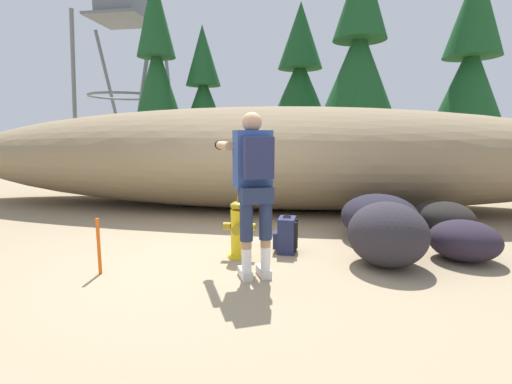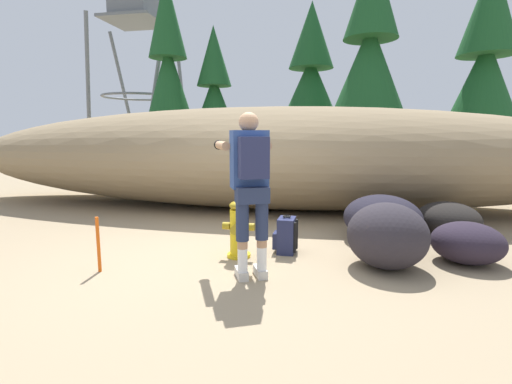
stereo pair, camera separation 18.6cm
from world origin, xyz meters
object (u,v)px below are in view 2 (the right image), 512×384
boulder_small (382,218)px  watchtower (134,4)px  spare_backpack (286,236)px  boulder_large (448,220)px  utility_worker (250,174)px  boulder_outlier (468,243)px  survey_stake (98,245)px  boulder_mid (387,236)px  fire_hydrant (239,230)px

boulder_small → watchtower: (-9.21, 10.58, 6.70)m
spare_backpack → watchtower: watchtower is taller
spare_backpack → watchtower: (-7.97, 11.36, 6.80)m
boulder_large → watchtower: watchtower is taller
utility_worker → boulder_large: bearing=-75.7°
boulder_small → boulder_outlier: bearing=-42.5°
survey_stake → boulder_small: bearing=30.5°
boulder_small → watchtower: 15.55m
boulder_outlier → survey_stake: 4.11m
spare_backpack → boulder_large: (2.18, 1.15, 0.04)m
utility_worker → boulder_outlier: bearing=-94.7°
watchtower → boulder_small: bearing=-49.0°
utility_worker → boulder_mid: size_ratio=1.87×
fire_hydrant → watchtower: (-7.43, 11.65, 6.68)m
boulder_outlier → watchtower: 16.61m
fire_hydrant → spare_backpack: fire_hydrant is taller
utility_worker → boulder_small: (1.52, 1.62, -0.74)m
fire_hydrant → boulder_small: (1.78, 1.07, -0.02)m
fire_hydrant → utility_worker: bearing=-65.2°
utility_worker → boulder_mid: bearing=-94.7°
spare_backpack → boulder_mid: 1.20m
utility_worker → survey_stake: 1.79m
utility_worker → spare_backpack: 1.23m
boulder_mid → utility_worker: bearing=-160.0°
utility_worker → boulder_large: 3.27m
utility_worker → boulder_mid: utility_worker is taller
fire_hydrant → spare_backpack: bearing=27.9°
spare_backpack → boulder_mid: boulder_mid is taller
spare_backpack → watchtower: size_ratio=0.05×
boulder_mid → watchtower: watchtower is taller
boulder_mid → boulder_small: size_ratio=0.82×
fire_hydrant → boulder_mid: (1.69, -0.04, 0.03)m
utility_worker → watchtower: watchtower is taller
boulder_large → survey_stake: size_ratio=1.53×
boulder_outlier → utility_worker: bearing=-160.1°
spare_backpack → watchtower: bearing=-53.1°
watchtower → boulder_large: bearing=-45.2°
survey_stake → boulder_mid: bearing=13.6°
fire_hydrant → boulder_mid: 1.69m
spare_backpack → survey_stake: (-1.88, -1.06, 0.08)m
boulder_small → boulder_outlier: (0.84, -0.77, -0.08)m
boulder_large → watchtower: bearing=134.8°
utility_worker → boulder_mid: 1.68m
boulder_large → survey_stake: bearing=-151.5°
utility_worker → survey_stake: size_ratio=2.80×
boulder_mid → watchtower: (-9.12, 11.68, 6.66)m
fire_hydrant → boulder_outlier: fire_hydrant is taller
spare_backpack → boulder_small: bearing=-145.9°
boulder_mid → boulder_outlier: 0.99m
fire_hydrant → utility_worker: 0.95m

